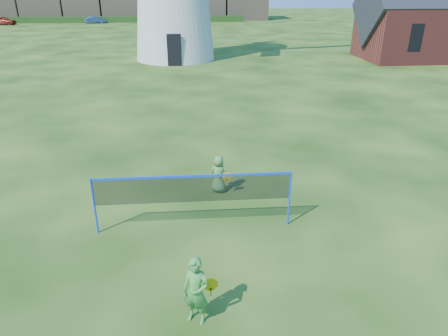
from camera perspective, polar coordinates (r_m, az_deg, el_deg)
name	(u,v)px	position (r m, az deg, el deg)	size (l,w,h in m)	color
ground	(218,227)	(10.89, -0.84, -8.34)	(220.00, 220.00, 0.00)	black
chapel	(442,20)	(40.79, 28.26, 17.83)	(13.38, 6.49, 11.31)	maroon
badminton_net	(193,190)	(10.31, -4.35, -3.08)	(5.05, 0.05, 1.55)	blue
player_girl	(196,291)	(7.86, -3.94, -16.86)	(0.72, 0.52, 1.42)	green
player_boy	(219,174)	(12.43, -0.72, -0.87)	(0.69, 0.55, 1.17)	#529246
hedge	(62,20)	(78.32, -21.74, 18.77)	(62.00, 0.80, 1.00)	#193814
car_left	(3,21)	(77.92, -28.59, 17.71)	(1.56, 3.87, 1.32)	maroon
car_right	(95,20)	(75.78, -17.65, 19.22)	(1.18, 3.37, 1.11)	navy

